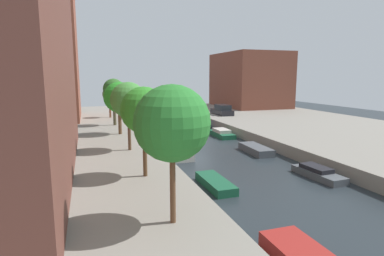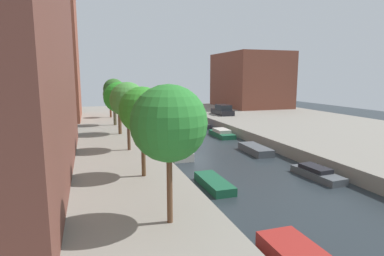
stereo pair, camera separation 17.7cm
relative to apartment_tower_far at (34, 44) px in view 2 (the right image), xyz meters
name	(u,v)px [view 2 (the right image)]	position (x,y,z in m)	size (l,w,h in m)	color
ground_plane	(198,143)	(16.00, -15.84, -10.32)	(84.00, 84.00, 0.00)	#232B30
quay_left	(27,149)	(1.00, -15.84, -9.82)	(20.00, 64.00, 1.00)	gray
quay_right	(326,130)	(31.00, -15.84, -9.82)	(20.00, 64.00, 1.00)	gray
apartment_tower_far	(34,44)	(0.00, 0.00, 0.00)	(10.00, 12.05, 18.63)	brown
low_block_right	(250,80)	(34.00, 7.70, -4.55)	(10.00, 14.03, 9.54)	brown
street_tree_0	(169,124)	(8.77, -33.43, -5.55)	(2.81, 2.81, 5.18)	brown
street_tree_1	(142,110)	(8.77, -27.48, -5.68)	(2.52, 2.52, 4.91)	brown
street_tree_2	(128,100)	(8.77, -20.87, -5.59)	(2.61, 2.61, 5.05)	brown
street_tree_3	(119,97)	(8.77, -13.84, -5.84)	(2.87, 2.87, 4.93)	brown
street_tree_4	(114,90)	(8.77, -7.94, -5.35)	(2.32, 2.32, 5.19)	brown
street_tree_5	(110,94)	(8.77, -0.87, -6.26)	(1.85, 1.85, 4.02)	brown
parked_car	(223,110)	(24.27, -2.56, -8.72)	(2.03, 4.82, 1.44)	black
moored_boat_left_1	(214,183)	(12.84, -27.79, -10.08)	(1.26, 3.66, 0.48)	#195638
moored_boat_left_2	(179,152)	(12.76, -20.55, -9.89)	(1.65, 3.20, 1.00)	beige
moored_boat_left_3	(156,135)	(12.63, -12.16, -9.94)	(1.56, 3.77, 0.88)	maroon
moored_boat_right_1	(317,173)	(19.77, -28.21, -10.01)	(1.47, 3.84, 0.72)	#4C5156
moored_boat_right_2	(255,149)	(19.34, -21.01, -10.02)	(1.57, 3.91, 0.59)	#4C5156
moored_boat_right_3	(222,133)	(19.57, -13.26, -9.98)	(1.62, 4.19, 0.82)	#195638
moored_boat_right_4	(201,125)	(19.48, -6.84, -9.96)	(1.51, 3.57, 0.85)	#232328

